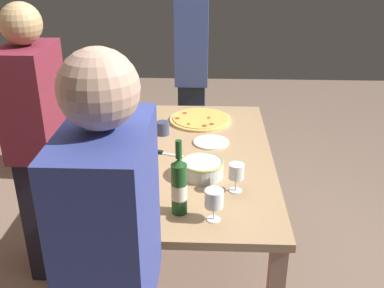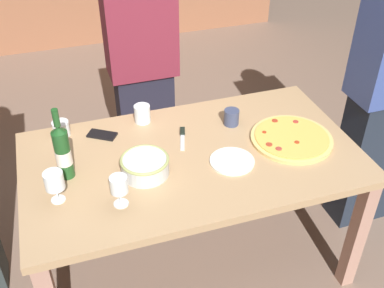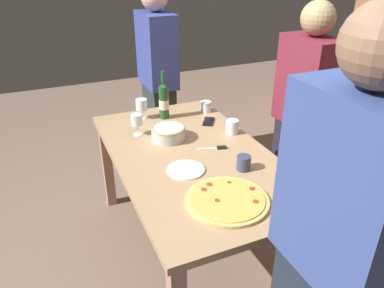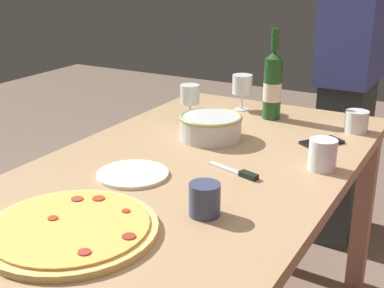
# 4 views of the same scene
# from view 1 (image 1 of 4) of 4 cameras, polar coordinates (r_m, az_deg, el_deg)

# --- Properties ---
(ground_plane) EXTENTS (8.00, 8.00, 0.00)m
(ground_plane) POSITION_cam_1_polar(r_m,az_deg,el_deg) (2.95, -0.00, -14.53)
(ground_plane) COLOR #7D6555
(dining_table) EXTENTS (1.60, 0.90, 0.75)m
(dining_table) POSITION_cam_1_polar(r_m,az_deg,el_deg) (2.59, -0.00, -3.20)
(dining_table) COLOR tan
(dining_table) RESTS_ON ground
(pizza) EXTENTS (0.41, 0.41, 0.03)m
(pizza) POSITION_cam_1_polar(r_m,az_deg,el_deg) (3.00, 1.08, 3.12)
(pizza) COLOR #E3BB6B
(pizza) RESTS_ON dining_table
(serving_bowl) EXTENTS (0.22, 0.22, 0.09)m
(serving_bowl) POSITION_cam_1_polar(r_m,az_deg,el_deg) (2.30, 1.30, -3.01)
(serving_bowl) COLOR silver
(serving_bowl) RESTS_ON dining_table
(wine_bottle) EXTENTS (0.07, 0.07, 0.35)m
(wine_bottle) POSITION_cam_1_polar(r_m,az_deg,el_deg) (1.97, -1.63, -5.28)
(wine_bottle) COLOR #1C4C1F
(wine_bottle) RESTS_ON dining_table
(wine_glass_near_pizza) EXTENTS (0.08, 0.08, 0.15)m
(wine_glass_near_pizza) POSITION_cam_1_polar(r_m,az_deg,el_deg) (1.93, 2.80, -6.95)
(wine_glass_near_pizza) COLOR white
(wine_glass_near_pizza) RESTS_ON dining_table
(wine_glass_by_bottle) EXTENTS (0.07, 0.07, 0.14)m
(wine_glass_by_bottle) POSITION_cam_1_polar(r_m,az_deg,el_deg) (2.16, 5.61, -3.63)
(wine_glass_by_bottle) COLOR white
(wine_glass_by_bottle) RESTS_ON dining_table
(cup_amber) EXTENTS (0.08, 0.08, 0.08)m
(cup_amber) POSITION_cam_1_polar(r_m,az_deg,el_deg) (2.07, -10.85, -7.19)
(cup_amber) COLOR white
(cup_amber) RESTS_ON dining_table
(cup_ceramic) EXTENTS (0.08, 0.08, 0.08)m
(cup_ceramic) POSITION_cam_1_polar(r_m,az_deg,el_deg) (2.79, -3.70, 2.01)
(cup_ceramic) COLOR #384260
(cup_ceramic) RESTS_ON dining_table
(cup_spare) EXTENTS (0.08, 0.08, 0.09)m
(cup_spare) POSITION_cam_1_polar(r_m,az_deg,el_deg) (2.42, -8.68, -1.82)
(cup_spare) COLOR white
(cup_spare) RESTS_ON dining_table
(side_plate) EXTENTS (0.21, 0.21, 0.01)m
(side_plate) POSITION_cam_1_polar(r_m,az_deg,el_deg) (2.69, 2.43, 0.23)
(side_plate) COLOR white
(side_plate) RESTS_ON dining_table
(cell_phone) EXTENTS (0.16, 0.14, 0.01)m
(cell_phone) POSITION_cam_1_polar(r_m,az_deg,el_deg) (2.24, -8.00, -5.42)
(cell_phone) COLOR black
(cell_phone) RESTS_ON dining_table
(pizza_knife) EXTENTS (0.08, 0.18, 0.02)m
(pizza_knife) POSITION_cam_1_polar(r_m,az_deg,el_deg) (2.55, -3.59, -1.15)
(pizza_knife) COLOR silver
(pizza_knife) RESTS_ON dining_table
(person_guest_left) EXTENTS (0.41, 0.24, 1.58)m
(person_guest_left) POSITION_cam_1_polar(r_m,az_deg,el_deg) (2.65, -18.61, -0.39)
(person_guest_left) COLOR black
(person_guest_left) RESTS_ON ground
(person_guest_right) EXTENTS (0.43, 0.24, 1.73)m
(person_guest_right) POSITION_cam_1_polar(r_m,az_deg,el_deg) (3.54, 0.02, 8.63)
(person_guest_right) COLOR #202835
(person_guest_right) RESTS_ON ground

